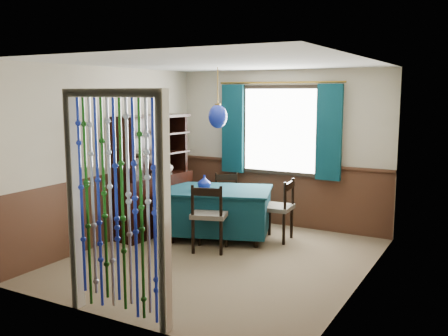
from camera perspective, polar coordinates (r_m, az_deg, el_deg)
The scene contains 22 objects.
floor at distance 6.57m, azimuth -0.50°, elevation -10.41°, with size 4.00×4.00×0.00m, color brown.
ceiling at distance 6.23m, azimuth -0.54°, elevation 11.90°, with size 4.00×4.00×0.00m, color silver.
wall_back at distance 8.07m, azimuth 6.52°, elevation 2.20°, with size 3.60×3.60×0.00m, color #C0B69D.
wall_front at distance 4.67m, azimuth -12.74°, elevation -2.61°, with size 3.60×3.60×0.00m, color #C0B69D.
wall_left at distance 7.33m, azimuth -12.86°, elevation 1.40°, with size 4.00×4.00×0.00m, color #C0B69D.
wall_right at distance 5.62m, azimuth 15.65°, elevation -0.84°, with size 4.00×4.00×0.00m, color #C0B69D.
wainscot_back at distance 8.17m, azimuth 6.39°, elevation -3.05°, with size 3.60×3.60×0.00m, color #46291A.
wainscot_front at distance 4.88m, azimuth -12.32°, elevation -11.26°, with size 3.60×3.60×0.00m, color #46291A.
wainscot_left at distance 7.45m, azimuth -12.58°, elevation -4.34°, with size 4.00×4.00×0.00m, color #46291A.
wainscot_right at distance 5.79m, azimuth 15.20°, elevation -8.17°, with size 4.00×4.00×0.00m, color #46291A.
window at distance 7.99m, azimuth 6.41°, elevation 4.30°, with size 1.32×0.12×1.42m, color black.
doorway at distance 4.76m, azimuth -12.17°, elevation -4.86°, with size 1.16×0.12×2.18m, color silver, non-canonical shape.
dining_table at distance 7.41m, azimuth -0.69°, elevation -4.76°, with size 1.80×1.51×0.74m.
chair_near at distance 6.78m, azimuth -1.69°, elevation -5.44°, with size 0.58×0.56×0.94m.
chair_far at distance 8.08m, azimuth 0.42°, elevation -3.47°, with size 0.57×0.57×0.85m.
chair_left at distance 7.61m, azimuth -7.71°, elevation -4.35°, with size 0.45×0.47×0.84m.
chair_right at distance 7.32m, azimuth 6.27°, elevation -4.58°, with size 0.46×0.47×0.90m.
sideboard at distance 7.73m, azimuth -8.26°, elevation -2.83°, with size 0.62×1.43×1.81m.
pendant_lamp at distance 7.22m, azimuth -0.71°, elevation 5.93°, with size 0.27×0.27×0.87m.
vase_table at distance 7.31m, azimuth -2.27°, elevation -1.71°, with size 0.18×0.18×0.19m, color navy.
bowl_shelf at distance 7.33m, azimuth -9.59°, elevation 1.60°, with size 0.22×0.22×0.05m, color beige.
vase_sideboard at distance 7.90m, azimuth -6.48°, elevation 0.28°, with size 0.20×0.20×0.20m, color beige.
Camera 1 is at (3.07, -5.41, 2.14)m, focal length 40.00 mm.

